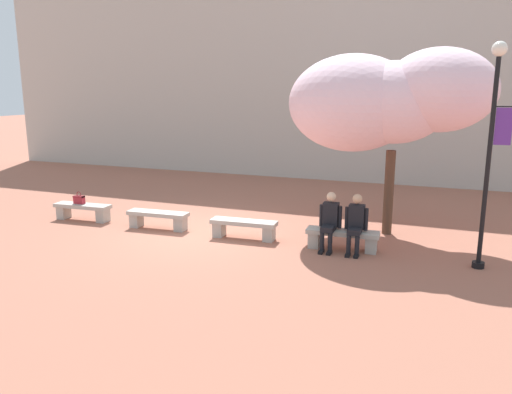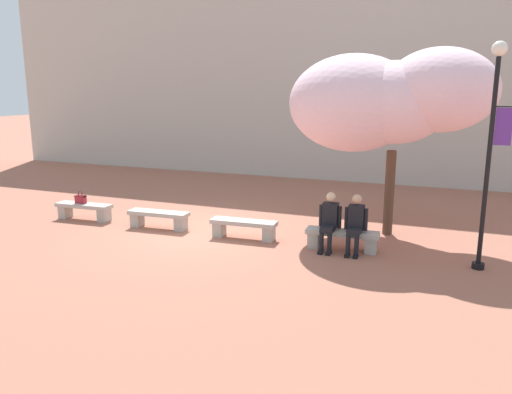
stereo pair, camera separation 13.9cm
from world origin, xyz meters
The scene contains 11 objects.
ground_plane centered at (0.00, 0.00, 0.00)m, with size 100.00×100.00×0.00m, color #9E604C.
building_facade centered at (0.00, 10.45, 4.27)m, with size 28.00×4.00×8.55m, color #B7B2A8.
stone_bench_west_end centered at (-3.58, 0.00, 0.30)m, with size 1.63×0.51×0.45m.
stone_bench_near_west centered at (-1.19, 0.00, 0.30)m, with size 1.63×0.51×0.45m.
stone_bench_center centered at (1.19, 0.00, 0.30)m, with size 1.63×0.51×0.45m.
stone_bench_near_east centered at (3.58, 0.00, 0.30)m, with size 1.63×0.51×0.45m.
person_seated_left centered at (3.29, -0.05, 0.70)m, with size 0.51×0.68×1.29m.
person_seated_right centered at (3.87, -0.05, 0.70)m, with size 0.51×0.69×1.29m.
handbag centered at (-3.69, 0.01, 0.58)m, with size 0.30×0.15×0.34m.
cherry_tree_main centered at (4.14, 1.74, 3.27)m, with size 4.83×3.09×4.46m.
lamp_post_with_banner centered at (6.39, -0.16, 2.62)m, with size 0.54×0.28×4.39m.
Camera 2 is at (5.75, -10.62, 3.53)m, focal length 35.00 mm.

